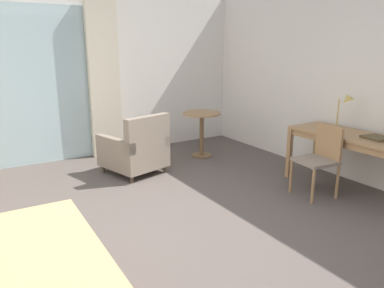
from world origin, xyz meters
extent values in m
cube|color=#564C47|center=(0.00, 0.00, -0.05)|extent=(6.64, 6.86, 0.10)
cube|color=silver|center=(0.00, 3.17, 1.35)|extent=(6.24, 0.12, 2.69)
cube|color=silver|center=(3.06, 0.00, 1.35)|extent=(0.12, 6.46, 2.69)
cube|color=silver|center=(-0.42, 3.09, 1.18)|extent=(1.53, 0.02, 2.37)
cube|color=beige|center=(0.56, 2.99, 1.29)|extent=(0.49, 0.10, 2.57)
cube|color=#9E754C|center=(2.65, -0.14, 0.71)|extent=(0.66, 1.60, 0.04)
cube|color=#9E754C|center=(2.65, -0.14, 0.65)|extent=(0.61, 1.52, 0.08)
cube|color=#9E754C|center=(2.91, 0.63, 0.35)|extent=(0.06, 0.06, 0.69)
cube|color=#9E754C|center=(2.35, 0.62, 0.35)|extent=(0.06, 0.06, 0.69)
cube|color=gray|center=(2.12, -0.03, 0.44)|extent=(0.46, 0.47, 0.04)
cube|color=#9E754C|center=(2.31, -0.05, 0.66)|extent=(0.08, 0.41, 0.40)
cylinder|color=#9E754C|center=(1.95, 0.19, 0.21)|extent=(0.04, 0.04, 0.42)
cylinder|color=#9E754C|center=(1.91, -0.20, 0.21)|extent=(0.04, 0.04, 0.42)
cylinder|color=#9E754C|center=(2.33, 0.15, 0.21)|extent=(0.04, 0.04, 0.42)
cylinder|color=#9E754C|center=(2.29, -0.24, 0.21)|extent=(0.04, 0.04, 0.42)
cylinder|color=tan|center=(2.71, 0.17, 0.74)|extent=(0.16, 0.16, 0.02)
cylinder|color=tan|center=(2.71, 0.17, 0.93)|extent=(0.02, 0.02, 0.37)
cone|color=tan|center=(2.75, 0.08, 1.15)|extent=(0.17, 0.17, 0.17)
cube|color=brown|center=(2.68, -0.42, 0.74)|extent=(0.29, 0.32, 0.03)
cube|color=gray|center=(0.58, 1.93, 0.25)|extent=(0.90, 0.95, 0.30)
cube|color=gray|center=(0.67, 1.61, 0.63)|extent=(0.72, 0.31, 0.47)
cube|color=gray|center=(0.88, 2.01, 0.48)|extent=(0.31, 0.79, 0.16)
cube|color=gray|center=(0.28, 1.85, 0.48)|extent=(0.31, 0.79, 0.16)
cylinder|color=#4C3D2D|center=(0.78, 2.33, 0.05)|extent=(0.04, 0.04, 0.10)
cylinder|color=#4C3D2D|center=(0.21, 2.18, 0.05)|extent=(0.04, 0.04, 0.10)
cylinder|color=#4C3D2D|center=(0.96, 1.69, 0.05)|extent=(0.04, 0.04, 0.10)
cylinder|color=#4C3D2D|center=(0.38, 1.53, 0.05)|extent=(0.04, 0.04, 0.10)
cylinder|color=#9E754C|center=(1.86, 2.11, 0.72)|extent=(0.61, 0.61, 0.03)
cylinder|color=brown|center=(1.86, 2.11, 0.35)|extent=(0.07, 0.07, 0.70)
cylinder|color=brown|center=(1.86, 2.11, 0.01)|extent=(0.34, 0.34, 0.02)
camera|label=1|loc=(-1.42, -2.98, 1.81)|focal=35.49mm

